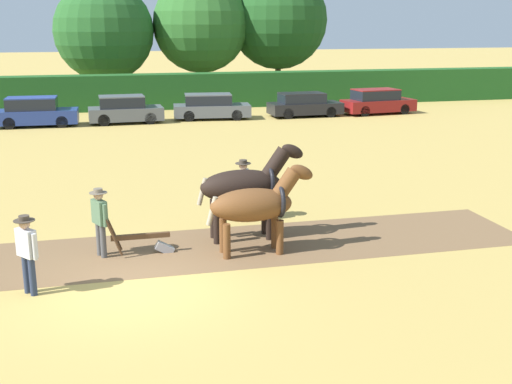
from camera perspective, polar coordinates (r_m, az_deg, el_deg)
ground_plane at (r=13.89m, az=-10.64°, el=-8.35°), size 240.00×240.00×0.00m
plowed_furrow_strip at (r=15.79m, az=-11.86°, el=-5.54°), size 20.50×3.29×0.01m
hedgerow at (r=42.37m, az=-13.27°, el=8.58°), size 78.62×1.69×2.23m
tree_left at (r=47.35m, az=-13.36°, el=13.72°), size 6.93×6.93×8.32m
tree_center_left at (r=48.35m, az=-4.95°, el=14.61°), size 6.95×6.95×8.79m
tree_center at (r=49.82m, az=2.01°, el=15.04°), size 7.32×7.32×9.31m
draft_horse_lead_left at (r=15.27m, az=0.01°, el=-1.13°), size 2.67×0.85×2.22m
draft_horse_lead_right at (r=16.28m, az=-0.90°, el=0.57°), size 2.83×0.89×2.51m
plow at (r=15.70m, az=-9.73°, el=-4.31°), size 1.64×0.46×1.13m
farmer_at_plow at (r=15.54m, az=-13.72°, el=-2.19°), size 0.42×0.60×1.67m
farmer_beside_team at (r=17.87m, az=-1.15°, el=0.63°), size 0.44×0.62×1.75m
farmer_onlooker_left at (r=13.81m, az=-19.70°, el=-4.78°), size 0.45×0.54×1.68m
parked_car_center at (r=36.68m, az=-19.02°, el=6.70°), size 4.34×1.86×1.58m
parked_car_center_right at (r=36.62m, az=-11.60°, el=7.16°), size 4.09×1.91×1.53m
parked_car_right at (r=37.48m, az=-4.04°, el=7.54°), size 4.54×2.14×1.47m
parked_car_far_right at (r=38.64m, az=4.30°, el=7.72°), size 4.34×1.90×1.41m
parked_car_end_right at (r=40.33m, az=10.73°, el=7.87°), size 4.59×2.21×1.52m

